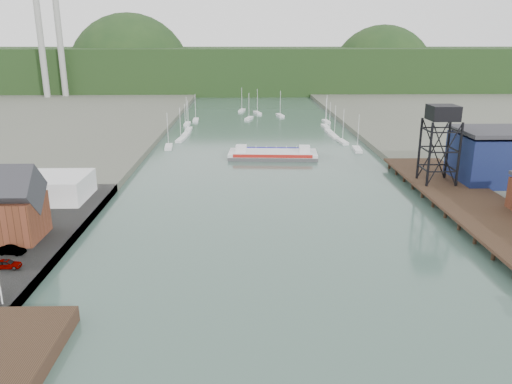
{
  "coord_description": "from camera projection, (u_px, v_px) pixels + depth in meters",
  "views": [
    {
      "loc": [
        -5.06,
        -41.71,
        30.59
      ],
      "look_at": [
        -3.0,
        45.57,
        4.0
      ],
      "focal_mm": 35.0,
      "sensor_mm": 36.0,
      "label": 1
    }
  ],
  "objects": [
    {
      "name": "lift_tower",
      "position": [
        443.0,
        118.0,
        100.61
      ],
      "size": [
        6.5,
        6.5,
        16.0
      ],
      "color": "black",
      "rests_on": "east_pier"
    },
    {
      "name": "chain_ferry",
      "position": [
        273.0,
        154.0,
        135.26
      ],
      "size": [
        24.31,
        11.06,
        3.42
      ],
      "rotation": [
        0.0,
        0.0,
        -0.06
      ],
      "color": "#444446",
      "rests_on": "ground"
    },
    {
      "name": "white_shed",
      "position": [
        40.0,
        187.0,
        94.62
      ],
      "size": [
        18.0,
        12.0,
        4.5
      ],
      "primitive_type": "cube",
      "color": "silver",
      "rests_on": "west_quay"
    },
    {
      "name": "distant_hills",
      "position": [
        246.0,
        72.0,
        333.99
      ],
      "size": [
        500.0,
        120.0,
        80.0
      ],
      "color": "#193216",
      "rests_on": "ground"
    },
    {
      "name": "blue_shed",
      "position": [
        505.0,
        157.0,
        105.36
      ],
      "size": [
        20.5,
        14.5,
        11.3
      ],
      "color": "#0C0D37",
      "rests_on": "east_land"
    },
    {
      "name": "smokestacks",
      "position": [
        51.0,
        42.0,
        260.13
      ],
      "size": [
        11.2,
        8.2,
        60.0
      ],
      "color": "#999A95",
      "rests_on": "ground"
    },
    {
      "name": "car_west_b",
      "position": [
        12.0,
        250.0,
        70.36
      ],
      "size": [
        3.93,
        1.82,
        1.25
      ],
      "primitive_type": "imported",
      "rotation": [
        0.0,
        0.0,
        1.43
      ],
      "color": "#999999",
      "rests_on": "west_quay"
    },
    {
      "name": "ground",
      "position": [
        297.0,
        366.0,
        48.91
      ],
      "size": [
        600.0,
        600.0,
        0.0
      ],
      "primitive_type": "plane",
      "color": "#314D44",
      "rests_on": "ground"
    },
    {
      "name": "car_west_a",
      "position": [
        7.0,
        264.0,
        66.08
      ],
      "size": [
        3.68,
        1.53,
        1.24
      ],
      "primitive_type": "imported",
      "rotation": [
        0.0,
        0.0,
        1.55
      ],
      "color": "#999999",
      "rests_on": "west_quay"
    },
    {
      "name": "east_pier",
      "position": [
        472.0,
        202.0,
        92.23
      ],
      "size": [
        14.0,
        70.0,
        2.45
      ],
      "color": "black",
      "rests_on": "ground"
    },
    {
      "name": "marina_sailboats",
      "position": [
        258.0,
        127.0,
        181.23
      ],
      "size": [
        57.71,
        92.65,
        0.9
      ],
      "color": "silver",
      "rests_on": "ground"
    }
  ]
}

